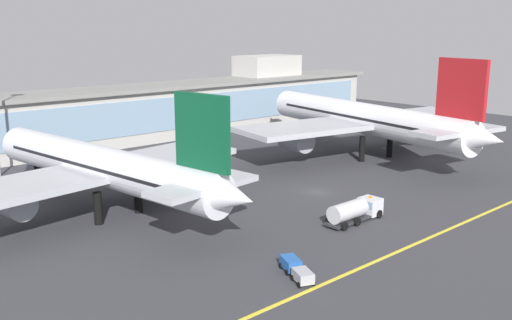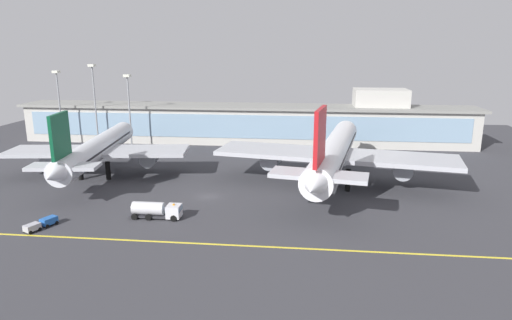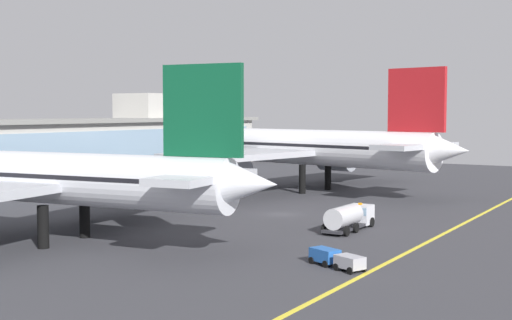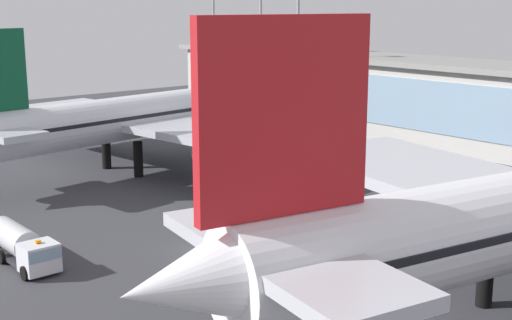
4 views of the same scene
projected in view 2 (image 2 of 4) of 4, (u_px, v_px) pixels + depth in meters
The scene contains 10 objects.
ground_plane at pixel (208, 197), 89.72m from camera, with size 195.05×195.05×0.00m, color #38383D.
taxiway_centreline_stripe at pixel (177, 243), 68.51m from camera, with size 156.04×0.50×0.01m, color yellow.
terminal_building at pixel (250, 123), 139.91m from camera, with size 142.32×14.00×17.07m.
airliner_near_left at pixel (97, 149), 102.91m from camera, with size 42.15×52.86×17.45m.
airliner_near_right at pixel (334, 153), 95.92m from camera, with size 52.81×60.46×19.58m.
fuel_tanker_truck at pixel (158, 210), 78.10m from camera, with size 9.06×2.93×2.90m.
baggage_tug_near at pixel (41, 224), 73.81m from camera, with size 3.68×5.74×1.40m.
apron_light_mast_west at pixel (59, 97), 133.19m from camera, with size 1.80×1.80×22.68m.
apron_light_mast_centre at pixel (129, 100), 130.04m from camera, with size 1.80×1.80×21.74m.
apron_light_mast_east at pixel (94, 93), 133.65m from camera, with size 1.80×1.80×24.49m.
Camera 2 is at (19.02, -83.62, 29.04)m, focal length 31.25 mm.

